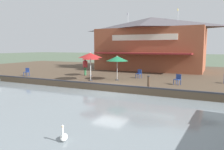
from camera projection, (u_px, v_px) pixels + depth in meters
ground_plane at (111, 93)px, 17.39m from camera, size 220.00×220.00×0.00m
quay_deck at (149, 74)px, 27.20m from camera, size 22.00×56.00×0.60m
quay_edge_fender at (111, 85)px, 17.40m from camera, size 0.20×50.40×0.10m
waterfront_restaurant at (151, 43)px, 29.53m from camera, size 9.30×14.26×7.86m
patio_umbrella_far_corner at (90, 55)px, 19.47m from camera, size 2.12×2.12×2.56m
patio_umbrella_mid_patio_right at (91, 57)px, 22.80m from camera, size 1.90×1.90×2.27m
patio_umbrella_back_row at (117, 59)px, 19.84m from camera, size 2.01×2.01×2.26m
cafe_chair_facing_river at (178, 79)px, 17.63m from camera, size 0.57×0.57×0.85m
cafe_chair_back_row_seat at (139, 73)px, 21.46m from camera, size 0.52×0.52×0.85m
cafe_chair_under_first_umbrella at (27, 72)px, 22.90m from camera, size 0.53×0.53×0.85m
person_near_entrance at (85, 65)px, 23.48m from camera, size 0.51×0.51×1.80m
mooring_post at (149, 82)px, 16.30m from camera, size 0.22×0.22×0.90m
swan at (64, 137)px, 8.30m from camera, size 0.63×0.51×0.69m
tree_behind_restaurant at (122, 42)px, 35.97m from camera, size 3.38×3.22×5.53m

